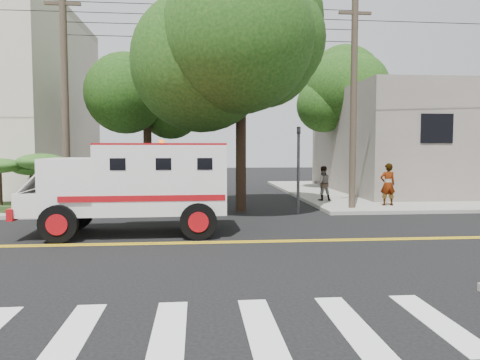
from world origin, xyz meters
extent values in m
plane|color=black|center=(0.00, 0.00, 0.00)|extent=(100.00, 100.00, 0.00)
cube|color=gray|center=(13.50, 13.50, 0.07)|extent=(17.00, 17.00, 0.15)
cube|color=slate|center=(15.00, 14.00, 3.15)|extent=(14.00, 12.00, 6.00)
cylinder|color=#382D23|center=(-5.60, 6.00, 4.50)|extent=(0.28, 0.28, 9.00)
cylinder|color=#382D23|center=(6.30, 6.20, 4.50)|extent=(0.28, 0.28, 9.00)
cylinder|color=black|center=(1.50, 6.50, 3.50)|extent=(0.44, 0.44, 7.00)
sphere|color=black|center=(1.50, 6.50, 7.00)|extent=(5.32, 5.32, 5.32)
sphere|color=black|center=(2.64, 5.74, 7.57)|extent=(4.56, 4.56, 4.56)
cylinder|color=black|center=(-3.00, 12.00, 2.80)|extent=(0.44, 0.44, 5.60)
sphere|color=black|center=(-3.00, 12.00, 5.60)|extent=(3.92, 3.92, 3.92)
sphere|color=black|center=(-2.16, 11.44, 6.02)|extent=(3.36, 3.36, 3.36)
cylinder|color=black|center=(8.50, 16.00, 2.97)|extent=(0.44, 0.44, 5.95)
sphere|color=black|center=(8.50, 16.00, 5.95)|extent=(4.20, 4.20, 4.20)
sphere|color=black|center=(9.40, 15.40, 6.40)|extent=(3.60, 3.60, 3.60)
cylinder|color=#3F3F42|center=(3.80, 5.60, 1.80)|extent=(0.12, 0.12, 3.60)
imported|color=#3F3F42|center=(3.80, 5.60, 3.15)|extent=(0.15, 0.18, 0.90)
cylinder|color=#3F3F42|center=(-6.20, 6.20, 1.00)|extent=(0.06, 0.06, 2.00)
cube|color=#0C33A5|center=(-6.20, 6.14, 1.80)|extent=(0.45, 0.03, 0.45)
cube|color=#1E3314|center=(-7.50, 6.80, 0.27)|extent=(3.20, 2.00, 0.24)
cylinder|color=black|center=(-8.40, 6.50, 1.15)|extent=(0.14, 0.14, 1.52)
ellipsoid|color=#1E4B16|center=(-8.40, 6.50, 2.00)|extent=(1.73, 1.73, 0.60)
cylinder|color=black|center=(-7.40, 7.20, 1.07)|extent=(0.14, 0.14, 1.36)
ellipsoid|color=#1E4B16|center=(-7.40, 7.20, 1.83)|extent=(1.55, 1.55, 0.54)
cylinder|color=black|center=(-6.70, 6.30, 1.23)|extent=(0.14, 0.14, 1.68)
ellipsoid|color=#1E4B16|center=(-6.70, 6.30, 2.17)|extent=(1.91, 1.91, 0.66)
cube|color=white|center=(-1.48, 1.58, 1.76)|extent=(3.98, 2.41, 2.11)
cube|color=white|center=(-4.19, 1.51, 1.56)|extent=(1.66, 2.25, 1.71)
cube|color=black|center=(-4.98, 1.49, 2.01)|extent=(0.10, 1.71, 0.70)
cube|color=white|center=(-5.25, 1.48, 1.06)|extent=(0.96, 2.03, 0.70)
cube|color=#A10C11|center=(-5.75, 1.47, 0.81)|extent=(0.23, 2.17, 0.35)
cube|color=#A10C11|center=(-1.48, 1.58, 2.85)|extent=(3.98, 2.41, 0.06)
cylinder|color=black|center=(-4.36, 0.38, 0.55)|extent=(1.11, 0.35, 1.11)
cylinder|color=black|center=(-4.42, 2.63, 0.55)|extent=(1.11, 0.35, 1.11)
cylinder|color=black|center=(-0.34, 0.48, 0.55)|extent=(1.11, 0.35, 1.11)
cylinder|color=black|center=(-0.40, 2.73, 0.55)|extent=(1.11, 0.35, 1.11)
imported|color=gray|center=(8.13, 6.77, 1.10)|extent=(0.70, 0.47, 1.89)
imported|color=gray|center=(5.76, 8.98, 0.99)|extent=(0.83, 0.66, 1.68)
camera|label=1|loc=(-0.36, -13.38, 2.75)|focal=35.00mm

